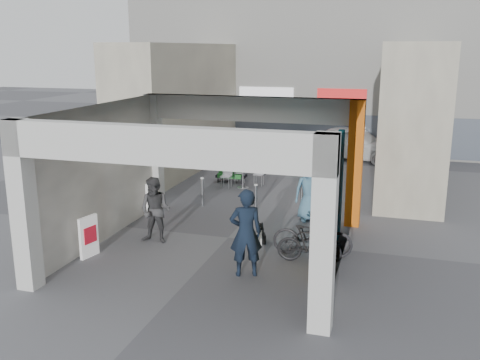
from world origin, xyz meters
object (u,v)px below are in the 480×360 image
(cafe_set, at_px, (242,178))
(produce_stand, at_px, (231,174))
(white_van, at_px, (354,143))
(bicycle_front, at_px, (313,236))
(bicycle_rear, at_px, (309,244))
(man_elderly, at_px, (310,190))
(man_back_turned, at_px, (155,210))
(man_with_dog, at_px, (246,233))
(border_collie, at_px, (260,235))
(man_crates, at_px, (261,154))

(cafe_set, distance_m, produce_stand, 0.70)
(cafe_set, xyz_separation_m, white_van, (3.40, 6.00, 0.44))
(bicycle_front, xyz_separation_m, bicycle_rear, (0.00, -0.47, -0.05))
(cafe_set, relative_size, produce_stand, 1.28)
(cafe_set, distance_m, man_elderly, 4.44)
(man_back_turned, xyz_separation_m, man_elderly, (3.43, 2.92, 0.04))
(produce_stand, xyz_separation_m, white_van, (3.94, 5.56, 0.45))
(man_with_dog, xyz_separation_m, white_van, (1.10, 13.44, -0.24))
(border_collie, bearing_deg, man_back_turned, 174.72)
(man_with_dog, height_order, bicycle_rear, man_with_dog)
(border_collie, height_order, white_van, white_van)
(man_with_dog, height_order, man_crates, man_with_dog)
(white_van, bearing_deg, cafe_set, 167.21)
(border_collie, relative_size, man_back_turned, 0.35)
(man_crates, distance_m, bicycle_front, 8.43)
(man_back_turned, relative_size, bicycle_rear, 1.14)
(man_back_turned, bearing_deg, cafe_set, 84.55)
(cafe_set, relative_size, bicycle_rear, 0.93)
(man_crates, bearing_deg, white_van, -121.89)
(man_with_dog, bearing_deg, cafe_set, -95.46)
(man_back_turned, distance_m, man_crates, 8.04)
(bicycle_front, bearing_deg, border_collie, 69.44)
(bicycle_rear, bearing_deg, produce_stand, 29.16)
(border_collie, height_order, man_crates, man_crates)
(produce_stand, bearing_deg, bicycle_front, -80.51)
(produce_stand, height_order, man_elderly, man_elderly)
(man_elderly, bearing_deg, border_collie, -131.85)
(man_with_dog, bearing_deg, bicycle_rear, -160.74)
(border_collie, relative_size, man_crates, 0.36)
(border_collie, relative_size, bicycle_rear, 0.40)
(man_with_dog, distance_m, bicycle_front, 2.02)
(border_collie, bearing_deg, bicycle_rear, -51.83)
(produce_stand, distance_m, border_collie, 6.51)
(produce_stand, relative_size, man_back_turned, 0.63)
(man_with_dog, bearing_deg, bicycle_front, -150.53)
(produce_stand, relative_size, bicycle_rear, 0.72)
(man_crates, relative_size, bicycle_front, 0.87)
(produce_stand, relative_size, man_elderly, 0.61)
(man_with_dog, bearing_deg, white_van, -117.31)
(produce_stand, bearing_deg, man_with_dog, -93.24)
(border_collie, distance_m, man_with_dog, 2.09)
(bicycle_front, bearing_deg, man_crates, 18.63)
(cafe_set, distance_m, bicycle_front, 6.87)
(border_collie, height_order, man_elderly, man_elderly)
(border_collie, distance_m, man_crates, 7.62)
(cafe_set, bearing_deg, man_with_dog, -72.83)
(produce_stand, bearing_deg, bicycle_rear, -82.32)
(man_with_dog, height_order, man_elderly, man_with_dog)
(man_back_turned, distance_m, bicycle_rear, 3.98)
(cafe_set, relative_size, man_crates, 0.84)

